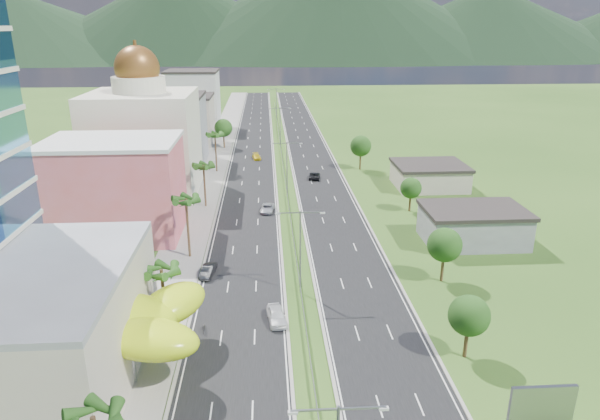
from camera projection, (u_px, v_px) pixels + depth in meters
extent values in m
plane|color=#2D5119|center=(306.00, 335.00, 58.84)|extent=(500.00, 500.00, 0.00)
cube|color=black|center=(253.00, 152.00, 143.17)|extent=(11.00, 260.00, 0.04)
cube|color=black|center=(309.00, 151.00, 144.08)|extent=(11.00, 260.00, 0.04)
cube|color=gray|center=(217.00, 152.00, 142.57)|extent=(7.00, 260.00, 0.12)
cube|color=gray|center=(283.00, 166.00, 126.47)|extent=(0.08, 216.00, 0.28)
cube|color=gray|center=(275.00, 105.00, 222.65)|extent=(0.10, 0.12, 0.70)
cube|color=gray|center=(314.00, 410.00, 31.64)|extent=(2.88, 0.12, 0.12)
cube|color=gray|center=(363.00, 408.00, 31.81)|extent=(2.88, 0.12, 0.12)
cube|color=silver|center=(293.00, 412.00, 31.59)|extent=(0.60, 0.25, 0.18)
cube|color=silver|center=(384.00, 408.00, 31.92)|extent=(0.60, 0.25, 0.18)
cylinder|color=gray|center=(300.00, 253.00, 66.45)|extent=(0.20, 0.20, 11.00)
cube|color=gray|center=(288.00, 213.00, 64.61)|extent=(2.88, 0.12, 0.12)
cube|color=gray|center=(312.00, 212.00, 64.79)|extent=(2.88, 0.12, 0.12)
cube|color=silver|center=(278.00, 214.00, 64.57)|extent=(0.60, 0.25, 0.18)
cube|color=silver|center=(323.00, 213.00, 64.90)|extent=(0.60, 0.25, 0.18)
cylinder|color=gray|center=(287.00, 170.00, 104.13)|extent=(0.20, 0.20, 11.00)
cube|color=gray|center=(279.00, 143.00, 102.30)|extent=(2.88, 0.12, 0.12)
cube|color=gray|center=(294.00, 143.00, 102.47)|extent=(2.88, 0.12, 0.12)
cube|color=silver|center=(273.00, 144.00, 102.25)|extent=(0.60, 0.25, 0.18)
cube|color=silver|center=(301.00, 143.00, 102.58)|extent=(0.60, 0.25, 0.18)
cylinder|color=gray|center=(280.00, 128.00, 146.52)|extent=(0.20, 0.20, 11.00)
cube|color=gray|center=(275.00, 108.00, 144.69)|extent=(2.88, 0.12, 0.12)
cube|color=gray|center=(285.00, 108.00, 144.86)|extent=(2.88, 0.12, 0.12)
cube|color=silver|center=(270.00, 109.00, 144.64)|extent=(0.60, 0.25, 0.18)
cube|color=silver|center=(290.00, 108.00, 144.98)|extent=(0.60, 0.25, 0.18)
cylinder|color=gray|center=(276.00, 104.00, 188.92)|extent=(0.20, 0.20, 11.00)
cube|color=gray|center=(272.00, 89.00, 187.08)|extent=(2.88, 0.12, 0.12)
cube|color=gray|center=(280.00, 89.00, 187.26)|extent=(2.88, 0.12, 0.12)
cube|color=silver|center=(268.00, 89.00, 187.04)|extent=(0.60, 0.25, 0.18)
cube|color=silver|center=(284.00, 89.00, 187.37)|extent=(0.60, 0.25, 0.18)
cylinder|color=gray|center=(75.00, 337.00, 54.83)|extent=(0.50, 0.50, 4.00)
cylinder|color=gray|center=(133.00, 364.00, 50.55)|extent=(0.50, 0.50, 4.00)
cylinder|color=gray|center=(80.00, 386.00, 47.48)|extent=(0.50, 0.50, 4.00)
cylinder|color=gray|center=(164.00, 334.00, 55.38)|extent=(0.50, 0.50, 4.00)
cube|color=#D8585A|center=(116.00, 190.00, 84.81)|extent=(20.00, 15.00, 15.00)
cube|color=beige|center=(144.00, 144.00, 105.65)|extent=(20.00, 20.00, 20.00)
cylinder|color=beige|center=(139.00, 84.00, 101.86)|extent=(10.00, 10.00, 3.00)
sphere|color=brown|center=(137.00, 68.00, 100.87)|extent=(8.40, 8.40, 8.40)
cube|color=gray|center=(171.00, 130.00, 129.93)|extent=(16.00, 15.00, 16.00)
cube|color=#BEB09C|center=(184.00, 121.00, 151.15)|extent=(16.00, 15.00, 13.00)
cube|color=silver|center=(194.00, 101.00, 171.99)|extent=(16.00, 15.00, 18.00)
cube|color=#D85919|center=(542.00, 404.00, 41.40)|extent=(5.20, 0.35, 3.20)
cube|color=gray|center=(473.00, 227.00, 83.27)|extent=(15.00, 10.00, 5.00)
cube|color=#BEB09C|center=(429.00, 177.00, 111.75)|extent=(14.00, 12.00, 4.40)
cylinder|color=#47301C|center=(164.00, 301.00, 58.54)|extent=(0.36, 0.36, 7.50)
cylinder|color=#47301C|center=(188.00, 228.00, 77.14)|extent=(0.36, 0.36, 9.00)
cylinder|color=#47301C|center=(205.00, 186.00, 98.97)|extent=(0.36, 0.36, 8.00)
cylinder|color=#47301C|center=(216.00, 153.00, 122.39)|extent=(0.36, 0.36, 8.80)
cylinder|color=#47301C|center=(224.00, 139.00, 146.59)|extent=(0.40, 0.40, 4.90)
sphere|color=#265119|center=(223.00, 128.00, 145.55)|extent=(4.90, 4.90, 4.90)
cylinder|color=#47301C|center=(466.00, 339.00, 54.41)|extent=(0.40, 0.40, 4.20)
sphere|color=#265119|center=(469.00, 315.00, 53.52)|extent=(4.20, 4.20, 4.20)
cylinder|color=#47301C|center=(443.00, 265.00, 70.55)|extent=(0.40, 0.40, 4.55)
sphere|color=#265119|center=(445.00, 245.00, 69.59)|extent=(4.55, 4.55, 4.55)
cylinder|color=#47301C|center=(410.00, 201.00, 97.23)|extent=(0.40, 0.40, 3.85)
sphere|color=#265119|center=(411.00, 188.00, 96.41)|extent=(3.85, 3.85, 3.85)
cylinder|color=#47301C|center=(360.00, 159.00, 125.07)|extent=(0.40, 0.40, 4.90)
sphere|color=#265119|center=(361.00, 146.00, 124.03)|extent=(4.90, 4.90, 4.90)
imported|color=white|center=(276.00, 315.00, 61.19)|extent=(2.51, 4.96, 1.62)
imported|color=black|center=(208.00, 271.00, 72.51)|extent=(2.20, 4.49, 1.41)
imported|color=#A6A7AE|center=(267.00, 208.00, 97.19)|extent=(2.89, 5.07, 1.33)
imported|color=gold|center=(257.00, 157.00, 135.01)|extent=(2.52, 4.74, 1.31)
imported|color=black|center=(314.00, 176.00, 118.03)|extent=(2.93, 5.19, 1.37)
imported|color=black|center=(204.00, 327.00, 59.30)|extent=(0.59, 1.76, 1.12)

